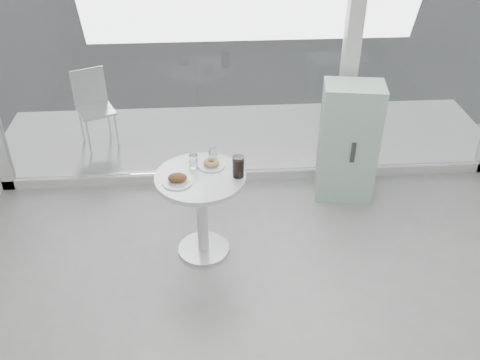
{
  "coord_description": "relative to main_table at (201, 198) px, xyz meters",
  "views": [
    {
      "loc": [
        -0.42,
        -1.6,
        3.07
      ],
      "look_at": [
        -0.2,
        1.7,
        0.85
      ],
      "focal_mm": 40.0,
      "sensor_mm": 36.0,
      "label": 1
    }
  ],
  "objects": [
    {
      "name": "patio_deck",
      "position": [
        0.5,
        1.9,
        -0.53
      ],
      "size": [
        5.6,
        1.6,
        0.05
      ],
      "primitive_type": "cube",
      "color": "silver",
      "rests_on": "ground"
    },
    {
      "name": "mint_cabinet",
      "position": [
        1.38,
        0.76,
        0.03
      ],
      "size": [
        0.58,
        0.44,
        1.16
      ],
      "rotation": [
        0.0,
        0.0,
        -0.16
      ],
      "color": "#94BDAB",
      "rests_on": "ground"
    },
    {
      "name": "cola_glass",
      "position": [
        0.3,
        -0.03,
        0.3
      ],
      "size": [
        0.09,
        0.09,
        0.18
      ],
      "color": "white",
      "rests_on": "main_table"
    },
    {
      "name": "water_tumbler_b",
      "position": [
        0.11,
        0.21,
        0.27
      ],
      "size": [
        0.07,
        0.07,
        0.11
      ],
      "color": "white",
      "rests_on": "main_table"
    },
    {
      "name": "patio_chair",
      "position": [
        -1.16,
        1.88,
        -0.02
      ],
      "size": [
        0.48,
        0.48,
        0.84
      ],
      "rotation": [
        0.0,
        0.0,
        0.42
      ],
      "color": "silver",
      "rests_on": "patio_deck"
    },
    {
      "name": "plate_fritter",
      "position": [
        -0.17,
        -0.08,
        0.25
      ],
      "size": [
        0.24,
        0.24,
        0.07
      ],
      "color": "silver",
      "rests_on": "main_table"
    },
    {
      "name": "room_shell",
      "position": [
        0.5,
        -2.46,
        1.36
      ],
      "size": [
        6.0,
        6.0,
        6.0
      ],
      "color": "silver",
      "rests_on": "ground"
    },
    {
      "name": "storefront",
      "position": [
        0.57,
        1.1,
        1.16
      ],
      "size": [
        5.0,
        0.14,
        3.0
      ],
      "color": "silver",
      "rests_on": "ground"
    },
    {
      "name": "water_tumbler_a",
      "position": [
        -0.05,
        0.13,
        0.27
      ],
      "size": [
        0.07,
        0.07,
        0.11
      ],
      "color": "white",
      "rests_on": "main_table"
    },
    {
      "name": "main_table",
      "position": [
        0.0,
        0.0,
        0.0
      ],
      "size": [
        0.72,
        0.72,
        0.77
      ],
      "color": "silver",
      "rests_on": "ground"
    },
    {
      "name": "plate_donut",
      "position": [
        0.09,
        0.14,
        0.24
      ],
      "size": [
        0.22,
        0.22,
        0.05
      ],
      "color": "silver",
      "rests_on": "main_table"
    }
  ]
}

